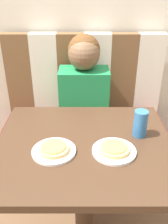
% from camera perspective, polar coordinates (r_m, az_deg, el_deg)
% --- Properties ---
extents(booth_seat, '(1.21, 0.50, 0.43)m').
position_cam_1_polar(booth_seat, '(2.05, -0.02, -7.46)').
color(booth_seat, '#5B1919').
rests_on(booth_seat, ground_plane).
extents(booth_backrest, '(1.21, 0.09, 0.63)m').
position_cam_1_polar(booth_backrest, '(1.98, -0.03, 8.61)').
color(booth_backrest, brown).
rests_on(booth_backrest, booth_seat).
extents(dining_table, '(0.84, 0.74, 0.73)m').
position_cam_1_polar(dining_table, '(1.25, 0.03, -11.05)').
color(dining_table, '#422B1C').
rests_on(dining_table, ground_plane).
extents(person, '(0.35, 0.25, 0.66)m').
position_cam_1_polar(person, '(1.79, -0.02, 7.22)').
color(person, '#1E8447').
rests_on(person, booth_seat).
extents(plate_left, '(0.20, 0.20, 0.01)m').
position_cam_1_polar(plate_left, '(1.13, -6.83, -8.86)').
color(plate_left, white).
rests_on(plate_left, dining_table).
extents(plate_right, '(0.20, 0.20, 0.01)m').
position_cam_1_polar(plate_right, '(1.13, 6.92, -8.84)').
color(plate_right, white).
rests_on(plate_right, dining_table).
extents(pizza_left, '(0.14, 0.14, 0.02)m').
position_cam_1_polar(pizza_left, '(1.12, -6.88, -8.22)').
color(pizza_left, tan).
rests_on(pizza_left, plate_left).
extents(pizza_right, '(0.14, 0.14, 0.02)m').
position_cam_1_polar(pizza_right, '(1.12, 6.96, -8.20)').
color(pizza_right, tan).
rests_on(pizza_right, plate_right).
extents(drinking_cup, '(0.07, 0.07, 0.13)m').
position_cam_1_polar(drinking_cup, '(1.24, 12.78, -2.57)').
color(drinking_cup, '#2D669E').
rests_on(drinking_cup, dining_table).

